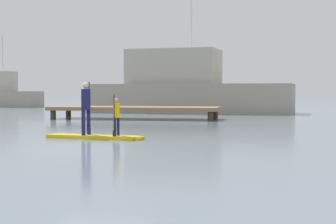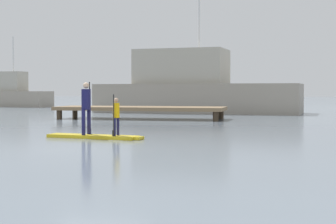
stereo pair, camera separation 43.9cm
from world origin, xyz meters
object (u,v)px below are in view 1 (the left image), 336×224
at_px(paddleboard_near, 95,137).
at_px(paddler_adult, 86,105).
at_px(paddler_child_solo, 116,115).
at_px(fishing_boat_white_large, 185,89).

xyz_separation_m(paddleboard_near, paddler_adult, (-0.29, 0.05, 0.97)).
relative_size(paddleboard_near, paddler_child_solo, 2.52).
height_order(paddler_adult, paddler_child_solo, paddler_adult).
xyz_separation_m(paddleboard_near, fishing_boat_white_large, (-0.38, 19.24, 1.52)).
distance_m(paddler_adult, fishing_boat_white_large, 19.20).
bearing_deg(paddler_child_solo, paddler_adult, 170.82).
xyz_separation_m(paddler_adult, fishing_boat_white_large, (-0.09, 19.19, 0.55)).
distance_m(paddler_child_solo, fishing_boat_white_large, 19.41).
distance_m(paddleboard_near, paddler_adult, 1.02).
bearing_deg(paddler_child_solo, paddleboard_near, 170.91).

